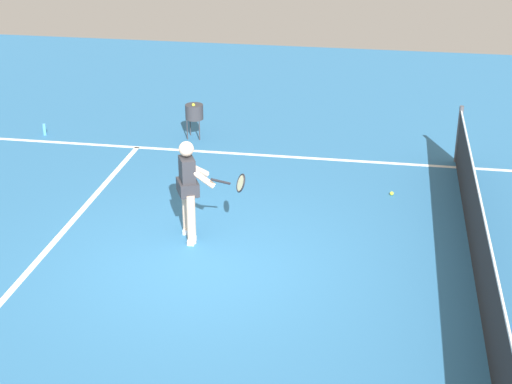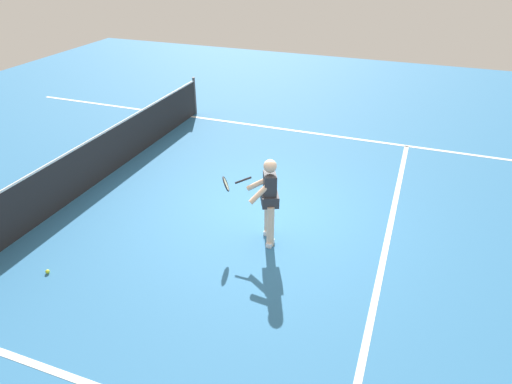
% 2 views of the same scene
% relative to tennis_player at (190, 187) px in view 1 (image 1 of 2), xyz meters
% --- Properties ---
extents(ground_plane, '(26.47, 26.47, 0.00)m').
position_rel_tennis_player_xyz_m(ground_plane, '(0.74, 0.31, -0.85)').
color(ground_plane, teal).
extents(service_line_marking, '(8.64, 0.10, 0.01)m').
position_rel_tennis_player_xyz_m(service_line_marking, '(0.74, -2.00, -0.84)').
color(service_line_marking, white).
rests_on(service_line_marking, ground).
extents(sideline_left_marking, '(0.10, 18.36, 0.01)m').
position_rel_tennis_player_xyz_m(sideline_left_marking, '(-3.58, 0.31, -0.84)').
color(sideline_left_marking, white).
rests_on(sideline_left_marking, ground).
extents(court_net, '(9.32, 0.08, 1.09)m').
position_rel_tennis_player_xyz_m(court_net, '(0.74, 4.14, -0.34)').
color(court_net, '#4C4C51').
rests_on(court_net, ground).
extents(tennis_player, '(0.68, 1.12, 1.55)m').
position_rel_tennis_player_xyz_m(tennis_player, '(0.00, 0.00, 0.00)').
color(tennis_player, beige).
rests_on(tennis_player, ground).
extents(tennis_ball_near, '(0.07, 0.07, 0.07)m').
position_rel_tennis_player_xyz_m(tennis_ball_near, '(-2.11, 2.97, -0.81)').
color(tennis_ball_near, '#D1E533').
rests_on(tennis_ball_near, ground).
extents(ball_hopper, '(0.36, 0.36, 0.74)m').
position_rel_tennis_player_xyz_m(ball_hopper, '(-4.32, -1.02, -0.30)').
color(ball_hopper, '#333338').
rests_on(ball_hopper, ground).
extents(water_bottle, '(0.07, 0.07, 0.24)m').
position_rel_tennis_player_xyz_m(water_bottle, '(-3.95, -4.09, -0.73)').
color(water_bottle, '#4C9EE5').
rests_on(water_bottle, ground).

